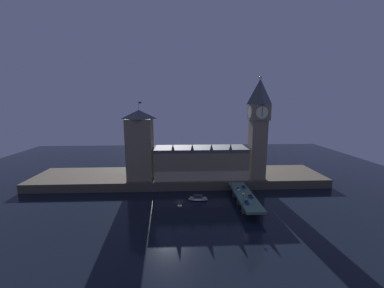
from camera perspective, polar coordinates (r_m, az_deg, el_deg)
ground_plane at (r=151.58m, az=-3.02°, el=-13.84°), size 400.00×400.00×0.00m
embankment at (r=186.90m, az=-2.98°, el=-8.11°), size 220.00×42.00×6.27m
parliament_hall at (r=177.03m, az=2.10°, el=-4.35°), size 67.60×23.85×26.61m
clock_tower at (r=175.39m, az=15.76°, el=4.30°), size 13.46×13.57×72.91m
victoria_tower at (r=174.22m, az=-12.48°, el=-0.12°), size 18.25×18.25×55.82m
bridge at (r=150.37m, az=12.68°, el=-12.55°), size 10.65×46.00×5.99m
car_northbound_lead at (r=156.28m, az=11.07°, el=-10.61°), size 1.93×4.03×1.54m
car_northbound_trail at (r=137.79m, az=13.15°, el=-13.59°), size 1.85×3.92×1.56m
car_southbound_lead at (r=146.71m, az=14.02°, el=-12.16°), size 1.86×4.44×1.44m
car_southbound_trail at (r=160.62m, az=12.42°, el=-10.09°), size 2.00×4.08×1.52m
pedestrian_mid_walk at (r=151.94m, az=14.31°, el=-11.27°), size 0.38×0.38×1.75m
street_lamp_near at (r=133.58m, az=12.33°, el=-12.57°), size 1.34×0.60×7.23m
street_lamp_far at (r=160.37m, az=9.60°, el=-8.62°), size 1.34×0.60×7.07m
boat_upstream at (r=152.86m, az=1.48°, el=-13.06°), size 12.50×5.60×3.71m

